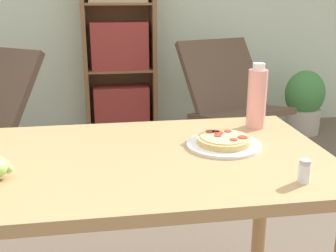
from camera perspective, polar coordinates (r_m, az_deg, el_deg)
dining_table at (r=1.36m, az=-5.15°, el=-8.41°), size 1.26×0.73×0.75m
pizza_on_plate at (r=1.40m, az=7.56°, el=-2.15°), size 0.25×0.25×0.04m
drink_bottle at (r=1.60m, az=11.94°, el=3.77°), size 0.07×0.07×0.24m
salt_shaker at (r=1.18m, az=17.97°, el=-5.86°), size 0.03×0.03×0.06m
lounge_chair_far at (r=3.37m, az=8.75°, el=0.95°), size 0.84×0.93×0.88m
bookshelf at (r=3.78m, az=-6.61°, el=11.13°), size 0.63×0.30×1.74m
potted_plant_floor at (r=4.05m, az=17.95°, el=3.11°), size 0.36×0.31×0.58m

